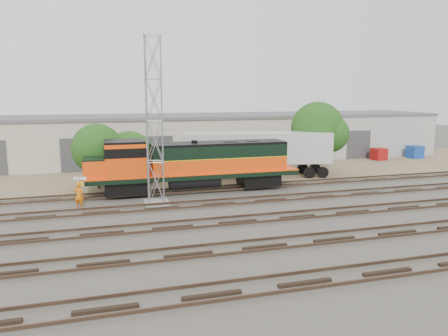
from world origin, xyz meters
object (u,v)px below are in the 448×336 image
object	(u,v)px
locomotive	(191,164)
semi_trailer	(261,149)
worker	(79,195)
signal_tower	(155,124)

from	to	relation	value
locomotive	semi_trailer	bearing A→B (deg)	30.33
worker	semi_trailer	bearing A→B (deg)	-137.35
semi_trailer	locomotive	bearing A→B (deg)	-139.96
locomotive	signal_tower	xyz separation A→B (m)	(-3.16, -2.88, 3.35)
worker	semi_trailer	size ratio (longest dim) A/B	0.13
signal_tower	semi_trailer	xyz separation A→B (m)	(10.78, 7.33, -3.03)
locomotive	worker	world-z (taller)	locomotive
locomotive	semi_trailer	world-z (taller)	locomotive
locomotive	semi_trailer	xyz separation A→B (m)	(7.62, 4.45, 0.32)
locomotive	worker	bearing A→B (deg)	-162.26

